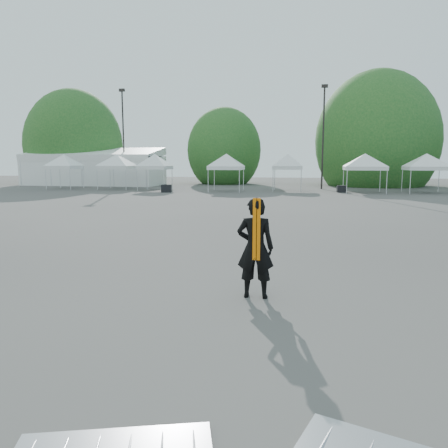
# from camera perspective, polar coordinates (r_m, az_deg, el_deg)

# --- Properties ---
(ground) EXTENTS (120.00, 120.00, 0.00)m
(ground) POSITION_cam_1_polar(r_m,az_deg,el_deg) (11.69, 4.39, -5.32)
(ground) COLOR #474442
(ground) RESTS_ON ground
(marquee) EXTENTS (15.00, 6.25, 4.23)m
(marquee) POSITION_cam_1_polar(r_m,az_deg,el_deg) (51.76, -16.56, 7.11)
(marquee) COLOR white
(marquee) RESTS_ON ground
(light_pole_west) EXTENTS (0.60, 0.25, 10.30)m
(light_pole_west) POSITION_cam_1_polar(r_m,az_deg,el_deg) (49.27, -13.02, 11.62)
(light_pole_west) COLOR black
(light_pole_west) RESTS_ON ground
(light_pole_east) EXTENTS (0.60, 0.25, 9.80)m
(light_pole_east) POSITION_cam_1_polar(r_m,az_deg,el_deg) (43.44, 12.84, 11.76)
(light_pole_east) COLOR black
(light_pole_east) RESTS_ON ground
(tree_far_w) EXTENTS (4.80, 4.80, 7.30)m
(tree_far_w) POSITION_cam_1_polar(r_m,az_deg,el_deg) (56.30, -18.98, 9.69)
(tree_far_w) COLOR #382314
(tree_far_w) RESTS_ON ground
(tree_mid_w) EXTENTS (4.16, 4.16, 6.33)m
(tree_mid_w) POSITION_cam_1_polar(r_m,az_deg,el_deg) (52.13, 0.02, 9.61)
(tree_mid_w) COLOR #382314
(tree_mid_w) RESTS_ON ground
(tree_mid_e) EXTENTS (5.12, 5.12, 7.79)m
(tree_mid_e) POSITION_cam_1_polar(r_m,az_deg,el_deg) (50.97, 19.31, 10.21)
(tree_mid_e) COLOR #382314
(tree_mid_e) RESTS_ON ground
(tent_a) EXTENTS (3.85, 3.85, 3.88)m
(tent_a) POSITION_cam_1_polar(r_m,az_deg,el_deg) (45.53, -20.19, 8.20)
(tent_a) COLOR silver
(tent_a) RESTS_ON ground
(tent_b) EXTENTS (4.31, 4.31, 3.88)m
(tent_b) POSITION_cam_1_polar(r_m,az_deg,el_deg) (43.65, -13.81, 8.48)
(tent_b) COLOR silver
(tent_b) RESTS_ON ground
(tent_c) EXTENTS (3.83, 3.83, 3.88)m
(tent_c) POSITION_cam_1_polar(r_m,az_deg,el_deg) (41.01, -9.05, 8.64)
(tent_c) COLOR silver
(tent_c) RESTS_ON ground
(tent_d) EXTENTS (4.14, 4.14, 3.88)m
(tent_d) POSITION_cam_1_polar(r_m,az_deg,el_deg) (39.00, 0.31, 8.77)
(tent_d) COLOR silver
(tent_d) RESTS_ON ground
(tent_e) EXTENTS (3.76, 3.76, 3.88)m
(tent_e) POSITION_cam_1_polar(r_m,az_deg,el_deg) (40.29, 8.34, 8.66)
(tent_e) COLOR silver
(tent_e) RESTS_ON ground
(tent_f) EXTENTS (4.75, 4.75, 3.88)m
(tent_f) POSITION_cam_1_polar(r_m,az_deg,el_deg) (39.43, 17.95, 8.36)
(tent_f) COLOR silver
(tent_f) RESTS_ON ground
(tent_g) EXTENTS (4.61, 4.61, 3.88)m
(tent_g) POSITION_cam_1_polar(r_m,az_deg,el_deg) (40.96, 24.95, 7.98)
(tent_g) COLOR silver
(tent_g) RESTS_ON ground
(man) EXTENTS (0.75, 0.50, 2.04)m
(man) POSITION_cam_1_polar(r_m,az_deg,el_deg) (8.75, 4.11, -3.12)
(man) COLOR black
(man) RESTS_ON ground
(crate_west) EXTENTS (0.93, 0.77, 0.66)m
(crate_west) POSITION_cam_1_polar(r_m,az_deg,el_deg) (38.33, -7.53, 4.62)
(crate_west) COLOR black
(crate_west) RESTS_ON ground
(crate_mid) EXTENTS (0.81, 0.65, 0.60)m
(crate_mid) POSITION_cam_1_polar(r_m,az_deg,el_deg) (39.21, 15.09, 4.44)
(crate_mid) COLOR black
(crate_mid) RESTS_ON ground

